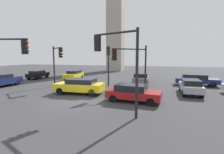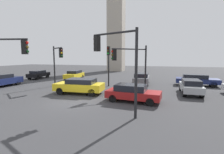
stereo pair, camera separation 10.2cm
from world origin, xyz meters
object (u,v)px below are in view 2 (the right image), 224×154
car_8 (191,86)px  car_7 (80,86)px  car_5 (196,80)px  car_3 (39,74)px  car_1 (1,80)px  car_6 (74,75)px  traffic_light_4 (108,58)px  car_0 (141,78)px  traffic_light_2 (115,54)px  traffic_light_1 (130,60)px  traffic_light_3 (58,58)px  car_4 (133,93)px  traffic_light_0 (10,56)px

car_8 → car_7: bearing=105.2°
car_5 → car_8: bearing=-101.4°
car_3 → car_1: bearing=-177.7°
car_3 → car_7: (11.65, -8.10, 0.07)m
car_1 → car_6: size_ratio=1.11×
traffic_light_4 → car_8: 9.20m
car_0 → car_3: bearing=84.2°
car_6 → traffic_light_4: bearing=53.4°
traffic_light_4 → car_0: traffic_light_4 is taller
traffic_light_2 → car_3: (-16.27, 12.33, -2.94)m
traffic_light_1 → car_5: traffic_light_1 is taller
traffic_light_2 → traffic_light_3: bearing=-14.6°
traffic_light_1 → car_4: traffic_light_1 is taller
car_0 → car_6: (-10.56, 1.74, -0.04)m
car_5 → car_7: (-11.39, -8.02, 0.04)m
car_3 → car_6: bearing=-88.3°
traffic_light_1 → car_7: (-4.45, -1.58, -2.43)m
traffic_light_0 → car_1: size_ratio=1.09×
car_4 → car_5: 11.15m
traffic_light_2 → car_4: size_ratio=1.18×
traffic_light_1 → traffic_light_4: 4.34m
traffic_light_3 → car_4: size_ratio=1.10×
traffic_light_0 → car_4: traffic_light_0 is taller
car_0 → car_1: bearing=110.5°
car_5 → car_1: bearing=-157.8°
traffic_light_1 → car_8: size_ratio=1.16×
traffic_light_1 → car_5: bearing=-177.9°
car_0 → traffic_light_1: bearing=172.6°
car_3 → car_5: car_5 is taller
car_7 → car_0: bearing=-128.7°
car_6 → traffic_light_0: bearing=6.0°
car_7 → traffic_light_2: bearing=133.2°
traffic_light_0 → traffic_light_1: (7.46, 6.23, -0.30)m
traffic_light_2 → car_0: traffic_light_2 is taller
traffic_light_2 → car_8: bearing=-104.9°
car_4 → car_6: bearing=141.7°
traffic_light_1 → car_3: bearing=-62.9°
car_6 → car_7: car_7 is taller
traffic_light_3 → car_7: 5.08m
car_5 → car_6: 17.06m
car_1 → traffic_light_4: bearing=-68.4°
car_0 → car_4: car_0 is taller
car_5 → car_7: bearing=-141.4°
traffic_light_2 → car_5: bearing=-96.4°
car_7 → car_8: bearing=-168.7°
car_0 → car_7: 8.71m
car_4 → car_1: bearing=178.1°
car_0 → car_7: bearing=143.0°
car_1 → car_8: (20.53, 2.21, -0.03)m
traffic_light_2 → car_0: 11.78m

